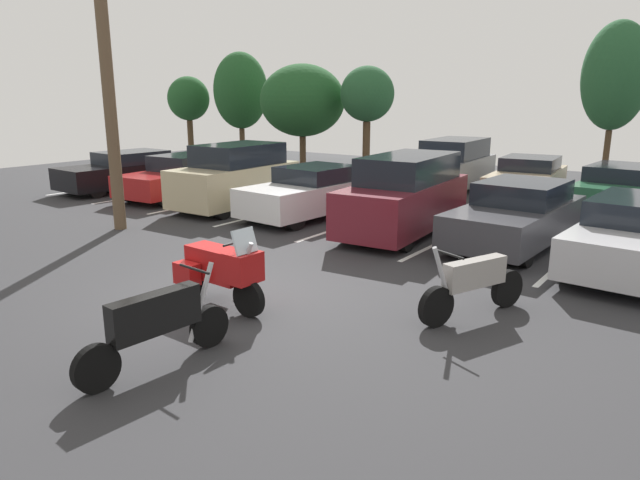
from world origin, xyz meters
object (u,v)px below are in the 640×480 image
Objects in this scene: car_silver at (639,236)px; car_far_grey at (452,166)px; car_maroon at (405,195)px; car_champagne at (236,177)px; car_charcoal at (517,215)px; car_far_tan at (527,179)px; car_red at (182,177)px; motorcycle_second at (157,324)px; car_black at (125,171)px; motorcycle_third at (473,284)px; car_white at (310,192)px; utility_pole at (106,57)px; car_far_green at (618,187)px; motorcycle_touring at (221,269)px.

car_far_grey reaches higher than car_silver.
car_maroon is at bearing 177.99° from car_silver.
car_champagne is 0.91× the size of car_charcoal.
car_red is at bearing -145.35° from car_far_tan.
motorcycle_second is 9.22m from car_charcoal.
motorcycle_third is at bearing -16.52° from car_black.
car_white is 6.41m from utility_pole.
car_far_green is at bearing 46.62° from utility_pole.
car_charcoal is at bearing 9.77° from car_maroon.
car_champagne reaches higher than car_charcoal.
car_white is 9.63m from car_far_green.
car_black reaches higher than car_far_green.
car_far_green is at bearing 88.71° from motorcycle_third.
car_white is at bearing -176.96° from car_charcoal.
motorcycle_third is at bearing -65.09° from car_far_grey.
motorcycle_touring is 0.91× the size of motorcycle_second.
car_red is 8.75m from car_maroon.
car_white is at bearing 115.31° from motorcycle_second.
car_champagne is 0.98× the size of car_white.
car_far_grey reaches higher than car_white.
car_charcoal is at bearing 79.06° from motorcycle_second.
car_maroon is (-0.96, 8.59, 0.39)m from motorcycle_second.
car_charcoal reaches higher than car_red.
car_far_green is 15.29m from utility_pole.
car_champagne is at bearing -119.01° from car_far_grey.
motorcycle_touring is 7.53m from car_charcoal.
car_silver reaches higher than motorcycle_touring.
car_silver is at bearing -2.31° from car_white.
utility_pole is (-9.94, 0.46, 3.83)m from motorcycle_third.
car_far_green is at bearing 79.67° from car_charcoal.
motorcycle_second is 9.47m from car_silver.
motorcycle_third is at bearing -111.95° from car_silver.
car_maroon is at bearing -1.32° from car_red.
motorcycle_touring is at bearing -29.30° from car_black.
motorcycle_third is (2.64, 4.09, -0.04)m from motorcycle_second.
car_red is 0.97× the size of car_charcoal.
car_red is at bearing 159.15° from motorcycle_third.
car_maroon is (3.17, -0.16, 0.26)m from car_white.
car_black is 0.99× the size of car_maroon.
car_maroon reaches higher than motorcycle_second.
car_champagne reaches higher than car_far_green.
car_silver reaches higher than car_far_green.
car_white is 3.19m from car_maroon.
car_red reaches higher than car_far_tan.
motorcycle_touring reaches higher than car_far_tan.
motorcycle_touring is at bearing -21.64° from utility_pole.
car_maroon is 7.02m from car_far_tan.
car_white is at bearing -121.64° from car_far_tan.
utility_pole reaches higher than car_far_grey.
car_champagne is 5.23m from utility_pole.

